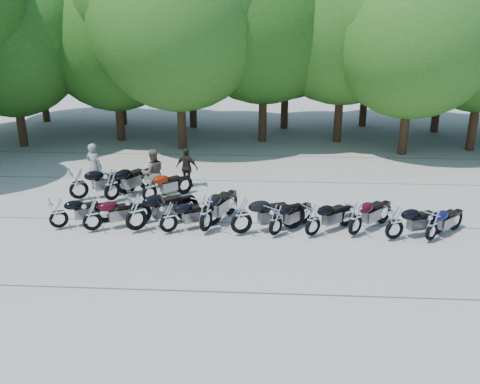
# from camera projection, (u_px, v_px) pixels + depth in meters

# --- Properties ---
(ground) EXTENTS (90.00, 90.00, 0.00)m
(ground) POSITION_uv_depth(u_px,v_px,m) (237.00, 242.00, 15.63)
(ground) COLOR gray
(ground) RESTS_ON ground
(tree_1) EXTENTS (6.97, 6.97, 8.55)m
(tree_1) POSITION_uv_depth(u_px,v_px,m) (10.00, 47.00, 25.19)
(tree_1) COLOR #3A2614
(tree_1) RESTS_ON ground
(tree_2) EXTENTS (7.31, 7.31, 8.97)m
(tree_2) POSITION_uv_depth(u_px,v_px,m) (114.00, 40.00, 26.35)
(tree_2) COLOR #3A2614
(tree_2) RESTS_ON ground
(tree_3) EXTENTS (8.70, 8.70, 10.67)m
(tree_3) POSITION_uv_depth(u_px,v_px,m) (178.00, 20.00, 24.30)
(tree_3) COLOR #3A2614
(tree_3) RESTS_ON ground
(tree_4) EXTENTS (9.13, 9.13, 11.20)m
(tree_4) POSITION_uv_depth(u_px,v_px,m) (264.00, 13.00, 25.70)
(tree_4) COLOR #3A2614
(tree_4) RESTS_ON ground
(tree_5) EXTENTS (9.04, 9.04, 11.10)m
(tree_5) POSITION_uv_depth(u_px,v_px,m) (345.00, 15.00, 25.60)
(tree_5) COLOR #3A2614
(tree_5) RESTS_ON ground
(tree_6) EXTENTS (8.00, 8.00, 9.82)m
(tree_6) POSITION_uv_depth(u_px,v_px,m) (415.00, 32.00, 23.44)
(tree_6) COLOR #3A2614
(tree_6) RESTS_ON ground
(tree_9) EXTENTS (7.59, 7.59, 9.32)m
(tree_9) POSITION_uv_depth(u_px,v_px,m) (36.00, 32.00, 31.10)
(tree_9) COLOR #3A2614
(tree_9) RESTS_ON ground
(tree_10) EXTENTS (7.78, 7.78, 9.55)m
(tree_10) POSITION_uv_depth(u_px,v_px,m) (117.00, 31.00, 30.18)
(tree_10) COLOR #3A2614
(tree_10) RESTS_ON ground
(tree_11) EXTENTS (7.56, 7.56, 9.28)m
(tree_11) POSITION_uv_depth(u_px,v_px,m) (191.00, 34.00, 29.47)
(tree_11) COLOR #3A2614
(tree_11) RESTS_ON ground
(tree_12) EXTENTS (7.88, 7.88, 9.67)m
(tree_12) POSITION_uv_depth(u_px,v_px,m) (287.00, 30.00, 29.12)
(tree_12) COLOR #3A2614
(tree_12) RESTS_ON ground
(tree_13) EXTENTS (8.31, 8.31, 10.20)m
(tree_13) POSITION_uv_depth(u_px,v_px,m) (370.00, 24.00, 29.68)
(tree_13) COLOR #3A2614
(tree_13) RESTS_ON ground
(tree_14) EXTENTS (8.02, 8.02, 9.84)m
(tree_14) POSITION_uv_depth(u_px,v_px,m) (447.00, 29.00, 28.23)
(tree_14) COLOR #3A2614
(tree_14) RESTS_ON ground
(motorcycle_0) EXTENTS (2.14, 1.54, 1.18)m
(motorcycle_0) POSITION_uv_depth(u_px,v_px,m) (58.00, 213.00, 16.34)
(motorcycle_0) COLOR black
(motorcycle_0) RESTS_ON ground
(motorcycle_1) EXTENTS (2.24, 1.62, 1.23)m
(motorcycle_1) POSITION_uv_depth(u_px,v_px,m) (92.00, 214.00, 16.12)
(motorcycle_1) COLOR #34070E
(motorcycle_1) RESTS_ON ground
(motorcycle_2) EXTENTS (2.50, 2.20, 1.45)m
(motorcycle_2) POSITION_uv_depth(u_px,v_px,m) (136.00, 211.00, 16.07)
(motorcycle_2) COLOR black
(motorcycle_2) RESTS_ON ground
(motorcycle_3) EXTENTS (2.14, 1.63, 1.19)m
(motorcycle_3) POSITION_uv_depth(u_px,v_px,m) (168.00, 216.00, 16.01)
(motorcycle_3) COLOR black
(motorcycle_3) RESTS_ON ground
(motorcycle_4) EXTENTS (1.63, 2.61, 1.41)m
(motorcycle_4) POSITION_uv_depth(u_px,v_px,m) (206.00, 212.00, 16.03)
(motorcycle_4) COLOR black
(motorcycle_4) RESTS_ON ground
(motorcycle_5) EXTENTS (2.58, 1.65, 1.40)m
(motorcycle_5) POSITION_uv_depth(u_px,v_px,m) (241.00, 215.00, 15.85)
(motorcycle_5) COLOR black
(motorcycle_5) RESTS_ON ground
(motorcycle_6) EXTENTS (1.85, 2.02, 1.19)m
(motorcycle_6) POSITION_uv_depth(u_px,v_px,m) (276.00, 219.00, 15.80)
(motorcycle_6) COLOR black
(motorcycle_6) RESTS_ON ground
(motorcycle_7) EXTENTS (2.07, 1.87, 1.21)m
(motorcycle_7) POSITION_uv_depth(u_px,v_px,m) (313.00, 219.00, 15.75)
(motorcycle_7) COLOR black
(motorcycle_7) RESTS_ON ground
(motorcycle_8) EXTENTS (2.06, 2.11, 1.28)m
(motorcycle_8) POSITION_uv_depth(u_px,v_px,m) (356.00, 218.00, 15.79)
(motorcycle_8) COLOR #330611
(motorcycle_8) RESTS_ON ground
(motorcycle_9) EXTENTS (2.30, 1.46, 1.25)m
(motorcycle_9) POSITION_uv_depth(u_px,v_px,m) (395.00, 222.00, 15.50)
(motorcycle_9) COLOR black
(motorcycle_9) RESTS_ON ground
(motorcycle_10) EXTENTS (1.91, 1.86, 1.15)m
(motorcycle_10) POSITION_uv_depth(u_px,v_px,m) (432.00, 225.00, 15.43)
(motorcycle_10) COLOR #0D0F3A
(motorcycle_10) RESTS_ON ground
(motorcycle_11) EXTENTS (2.52, 1.84, 1.39)m
(motorcycle_11) POSITION_uv_depth(u_px,v_px,m) (78.00, 183.00, 18.84)
(motorcycle_11) COLOR black
(motorcycle_11) RESTS_ON ground
(motorcycle_12) EXTENTS (1.96, 2.53, 1.41)m
(motorcycle_12) POSITION_uv_depth(u_px,v_px,m) (111.00, 184.00, 18.71)
(motorcycle_12) COLOR black
(motorcycle_12) RESTS_ON ground
(motorcycle_13) EXTENTS (2.01, 1.94, 1.21)m
(motorcycle_13) POSITION_uv_depth(u_px,v_px,m) (149.00, 187.00, 18.67)
(motorcycle_13) COLOR maroon
(motorcycle_13) RESTS_ON ground
(rider_0) EXTENTS (0.81, 0.67, 1.89)m
(rider_0) POSITION_uv_depth(u_px,v_px,m) (94.00, 167.00, 19.96)
(rider_0) COLOR gray
(rider_0) RESTS_ON ground
(rider_1) EXTENTS (1.10, 1.00, 1.85)m
(rider_1) POSITION_uv_depth(u_px,v_px,m) (153.00, 173.00, 19.30)
(rider_1) COLOR brown
(rider_1) RESTS_ON ground
(rider_2) EXTENTS (1.03, 0.67, 1.62)m
(rider_2) POSITION_uv_depth(u_px,v_px,m) (187.00, 168.00, 20.29)
(rider_2) COLOR black
(rider_2) RESTS_ON ground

